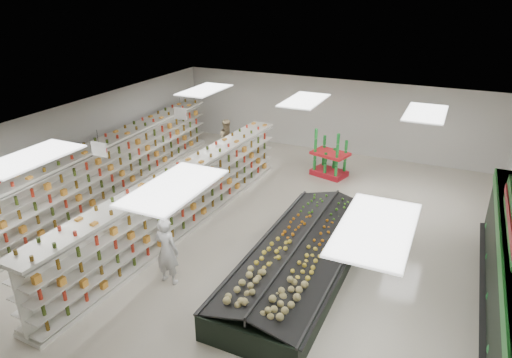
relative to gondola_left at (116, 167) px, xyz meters
The scene contains 14 objects.
floor 5.93m from the gondola_left, ahead, with size 16.00×16.00×0.00m, color beige.
ceiling 6.29m from the gondola_left, ahead, with size 14.00×16.00×0.02m, color white.
wall_back 9.36m from the gondola_left, 51.44° to the left, with size 14.00×0.02×3.20m, color silver.
wall_left 1.53m from the gondola_left, 149.33° to the right, with size 0.02×16.00×3.20m, color silver.
produce_wall_case 12.55m from the gondola_left, 10.10° to the right, with size 0.93×8.00×2.20m.
aisle_sign_near 3.84m from the gondola_left, 53.21° to the right, with size 0.52×0.06×0.75m.
aisle_sign_far 3.02m from the gondola_left, 32.77° to the left, with size 0.52×0.06×0.75m.
hortifruti_banner 12.38m from the gondola_left, 10.34° to the right, with size 0.12×3.20×0.95m.
gondola_left is the anchor object (origin of this frame).
gondola_center 3.89m from the gondola_left, 20.64° to the right, with size 1.37×11.04×1.91m.
produce_island 7.98m from the gondola_left, 14.93° to the right, with size 2.48×6.62×0.98m.
soda_endcap 7.94m from the gondola_left, 34.46° to the left, with size 1.53×1.23×1.70m.
shopper_main 6.15m from the gondola_left, 38.38° to the right, with size 0.65×0.43×1.79m, color white.
shopper_background 4.84m from the gondola_left, 62.65° to the left, with size 0.86×0.53×1.78m, color tan.
Camera 1 is at (4.93, -10.87, 6.93)m, focal length 32.00 mm.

